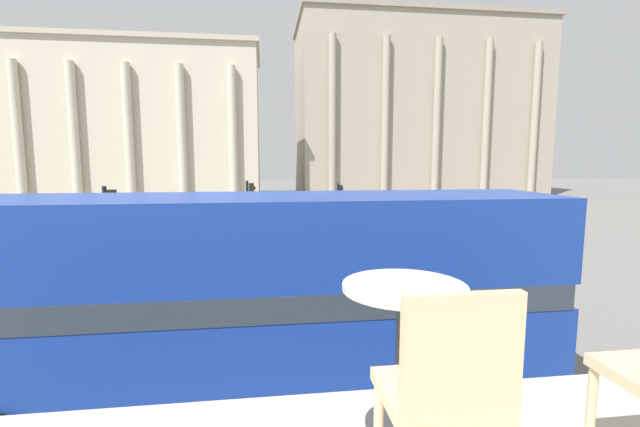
{
  "coord_description": "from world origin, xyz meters",
  "views": [
    {
      "loc": [
        0.17,
        -2.28,
        4.71
      ],
      "look_at": [
        2.52,
        15.57,
        2.48
      ],
      "focal_mm": 24.0,
      "sensor_mm": 36.0,
      "label": 1
    }
  ],
  "objects_px": {
    "traffic_light_near": "(110,237)",
    "pedestrian_olive": "(192,210)",
    "plaza_building_left": "(146,126)",
    "pedestrian_yellow": "(462,243)",
    "cafe_chair_0": "(445,393)",
    "double_decker_bus": "(264,293)",
    "traffic_light_far": "(339,202)",
    "pedestrian_white": "(295,217)",
    "plaza_building_right": "(414,111)",
    "car_black": "(379,252)",
    "pedestrian_red": "(338,255)",
    "cafe_dining_table": "(403,323)",
    "traffic_light_mid": "(249,214)"
  },
  "relations": [
    {
      "from": "traffic_light_near",
      "to": "pedestrian_olive",
      "type": "height_order",
      "value": "traffic_light_near"
    },
    {
      "from": "plaza_building_left",
      "to": "pedestrian_yellow",
      "type": "distance_m",
      "value": 41.66
    },
    {
      "from": "cafe_chair_0",
      "to": "plaza_building_left",
      "type": "distance_m",
      "value": 53.08
    },
    {
      "from": "double_decker_bus",
      "to": "pedestrian_yellow",
      "type": "height_order",
      "value": "double_decker_bus"
    },
    {
      "from": "traffic_light_far",
      "to": "pedestrian_olive",
      "type": "distance_m",
      "value": 12.61
    },
    {
      "from": "double_decker_bus",
      "to": "pedestrian_white",
      "type": "height_order",
      "value": "double_decker_bus"
    },
    {
      "from": "traffic_light_far",
      "to": "plaza_building_right",
      "type": "bearing_deg",
      "value": 63.69
    },
    {
      "from": "car_black",
      "to": "pedestrian_red",
      "type": "distance_m",
      "value": 2.7
    },
    {
      "from": "cafe_chair_0",
      "to": "pedestrian_red",
      "type": "bearing_deg",
      "value": 81.48
    },
    {
      "from": "traffic_light_near",
      "to": "car_black",
      "type": "height_order",
      "value": "traffic_light_near"
    },
    {
      "from": "plaza_building_left",
      "to": "plaza_building_right",
      "type": "distance_m",
      "value": 35.72
    },
    {
      "from": "traffic_light_far",
      "to": "pedestrian_yellow",
      "type": "distance_m",
      "value": 8.94
    },
    {
      "from": "cafe_dining_table",
      "to": "traffic_light_mid",
      "type": "distance_m",
      "value": 15.8
    },
    {
      "from": "pedestrian_yellow",
      "to": "pedestrian_olive",
      "type": "relative_size",
      "value": 1.04
    },
    {
      "from": "double_decker_bus",
      "to": "traffic_light_mid",
      "type": "distance_m",
      "value": 9.9
    },
    {
      "from": "car_black",
      "to": "plaza_building_left",
      "type": "bearing_deg",
      "value": -82.27
    },
    {
      "from": "plaza_building_right",
      "to": "pedestrian_yellow",
      "type": "bearing_deg",
      "value": -106.74
    },
    {
      "from": "traffic_light_near",
      "to": "car_black",
      "type": "bearing_deg",
      "value": 31.35
    },
    {
      "from": "plaza_building_right",
      "to": "car_black",
      "type": "distance_m",
      "value": 46.24
    },
    {
      "from": "cafe_chair_0",
      "to": "pedestrian_yellow",
      "type": "bearing_deg",
      "value": 63.65
    },
    {
      "from": "cafe_chair_0",
      "to": "traffic_light_mid",
      "type": "distance_m",
      "value": 16.38
    },
    {
      "from": "plaza_building_left",
      "to": "pedestrian_olive",
      "type": "bearing_deg",
      "value": -67.41
    },
    {
      "from": "plaza_building_right",
      "to": "traffic_light_mid",
      "type": "height_order",
      "value": "plaza_building_right"
    },
    {
      "from": "car_black",
      "to": "traffic_light_mid",
      "type": "bearing_deg",
      "value": -16.91
    },
    {
      "from": "plaza_building_right",
      "to": "traffic_light_mid",
      "type": "distance_m",
      "value": 48.42
    },
    {
      "from": "pedestrian_white",
      "to": "cafe_dining_table",
      "type": "bearing_deg",
      "value": -161.42
    },
    {
      "from": "car_black",
      "to": "pedestrian_white",
      "type": "bearing_deg",
      "value": -93.93
    },
    {
      "from": "cafe_chair_0",
      "to": "car_black",
      "type": "height_order",
      "value": "cafe_chair_0"
    },
    {
      "from": "cafe_dining_table",
      "to": "plaza_building_left",
      "type": "xyz_separation_m",
      "value": [
        -14.06,
        50.38,
        4.77
      ]
    },
    {
      "from": "cafe_dining_table",
      "to": "car_black",
      "type": "distance_m",
      "value": 16.92
    },
    {
      "from": "pedestrian_red",
      "to": "pedestrian_olive",
      "type": "relative_size",
      "value": 1.01
    },
    {
      "from": "plaza_building_left",
      "to": "pedestrian_red",
      "type": "xyz_separation_m",
      "value": [
        16.26,
        -35.96,
        -7.69
      ]
    },
    {
      "from": "cafe_dining_table",
      "to": "cafe_chair_0",
      "type": "height_order",
      "value": "cafe_chair_0"
    },
    {
      "from": "double_decker_bus",
      "to": "pedestrian_white",
      "type": "relative_size",
      "value": 6.39
    },
    {
      "from": "cafe_dining_table",
      "to": "pedestrian_white",
      "type": "relative_size",
      "value": 0.43
    },
    {
      "from": "cafe_chair_0",
      "to": "pedestrian_olive",
      "type": "bearing_deg",
      "value": 100.77
    },
    {
      "from": "pedestrian_olive",
      "to": "traffic_light_near",
      "type": "bearing_deg",
      "value": -152.33
    },
    {
      "from": "traffic_light_far",
      "to": "car_black",
      "type": "bearing_deg",
      "value": -86.83
    },
    {
      "from": "double_decker_bus",
      "to": "plaza_building_left",
      "type": "xyz_separation_m",
      "value": [
        -13.36,
        44.58,
        6.42
      ]
    },
    {
      "from": "cafe_dining_table",
      "to": "pedestrian_white",
      "type": "height_order",
      "value": "cafe_dining_table"
    },
    {
      "from": "car_black",
      "to": "pedestrian_red",
      "type": "relative_size",
      "value": 2.42
    },
    {
      "from": "plaza_building_left",
      "to": "double_decker_bus",
      "type": "bearing_deg",
      "value": -73.31
    },
    {
      "from": "traffic_light_far",
      "to": "pedestrian_red",
      "type": "relative_size",
      "value": 1.92
    },
    {
      "from": "pedestrian_yellow",
      "to": "pedestrian_red",
      "type": "bearing_deg",
      "value": -105.67
    },
    {
      "from": "double_decker_bus",
      "to": "cafe_chair_0",
      "type": "xyz_separation_m",
      "value": [
        0.65,
        -6.4,
        1.63
      ]
    },
    {
      "from": "cafe_dining_table",
      "to": "traffic_light_far",
      "type": "bearing_deg",
      "value": 80.66
    },
    {
      "from": "traffic_light_mid",
      "to": "pedestrian_red",
      "type": "relative_size",
      "value": 2.25
    },
    {
      "from": "traffic_light_near",
      "to": "car_black",
      "type": "xyz_separation_m",
      "value": [
        9.25,
        5.64,
        -1.92
      ]
    },
    {
      "from": "plaza_building_left",
      "to": "traffic_light_far",
      "type": "bearing_deg",
      "value": -55.97
    },
    {
      "from": "cafe_dining_table",
      "to": "traffic_light_far",
      "type": "xyz_separation_m",
      "value": [
        3.91,
        23.77,
        -1.72
      ]
    }
  ]
}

